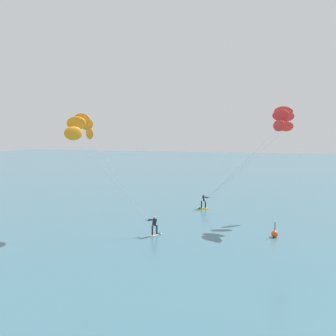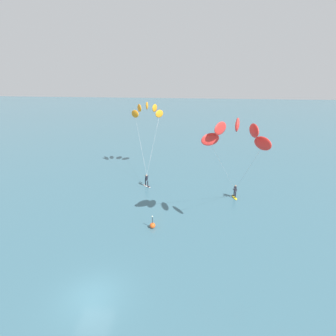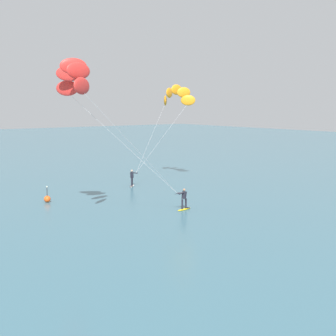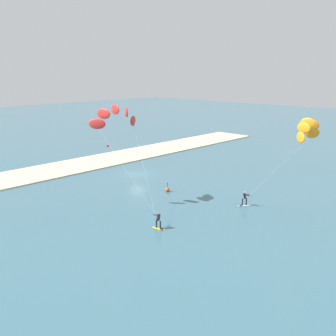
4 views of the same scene
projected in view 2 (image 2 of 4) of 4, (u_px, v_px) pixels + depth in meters
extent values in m
plane|color=#386070|center=(92.00, 297.00, 19.22)|extent=(240.00, 240.00, 0.00)
ellipsoid|color=yellow|center=(234.00, 197.00, 33.52)|extent=(0.66, 1.54, 0.08)
cube|color=black|center=(233.00, 195.00, 33.88)|extent=(0.34, 0.33, 0.02)
cylinder|color=black|center=(235.00, 195.00, 33.16)|extent=(0.14, 0.14, 0.78)
cylinder|color=black|center=(234.00, 193.00, 33.57)|extent=(0.14, 0.14, 0.78)
cube|color=black|center=(235.00, 189.00, 33.12)|extent=(0.36, 0.38, 0.63)
sphere|color=#9E7051|center=(236.00, 186.00, 32.97)|extent=(0.20, 0.20, 0.20)
cylinder|color=black|center=(235.00, 190.00, 32.57)|extent=(0.14, 0.54, 0.03)
cylinder|color=black|center=(236.00, 189.00, 32.78)|extent=(0.19, 0.61, 0.15)
cylinder|color=black|center=(234.00, 188.00, 32.84)|extent=(0.41, 0.55, 0.15)
ellipsoid|color=red|center=(210.00, 139.00, 23.32)|extent=(1.73, 1.28, 1.10)
ellipsoid|color=red|center=(220.00, 128.00, 22.75)|extent=(1.31, 1.71, 1.10)
ellipsoid|color=red|center=(237.00, 125.00, 22.23)|extent=(0.70, 1.88, 1.10)
ellipsoid|color=red|center=(254.00, 131.00, 22.00)|extent=(0.65, 1.88, 1.10)
ellipsoid|color=red|center=(263.00, 143.00, 22.13)|extent=(1.28, 1.73, 1.10)
cylinder|color=#B2B2B7|center=(225.00, 170.00, 28.00)|extent=(3.73, 7.25, 7.72)
cylinder|color=#B2B2B7|center=(246.00, 172.00, 27.41)|extent=(0.47, 8.13, 7.72)
ellipsoid|color=white|center=(147.00, 186.00, 36.62)|extent=(1.39, 1.23, 0.08)
cube|color=black|center=(149.00, 187.00, 36.33)|extent=(0.40, 0.40, 0.02)
cylinder|color=black|center=(146.00, 183.00, 36.62)|extent=(0.14, 0.14, 0.78)
cylinder|color=black|center=(148.00, 183.00, 36.33)|extent=(0.14, 0.14, 0.78)
cube|color=black|center=(146.00, 178.00, 36.23)|extent=(0.44, 0.44, 0.63)
sphere|color=tan|center=(146.00, 175.00, 36.08)|extent=(0.20, 0.20, 0.20)
cylinder|color=black|center=(147.00, 176.00, 36.69)|extent=(0.09, 0.55, 0.03)
cylinder|color=black|center=(146.00, 176.00, 36.42)|extent=(0.37, 0.57, 0.15)
cylinder|color=black|center=(147.00, 176.00, 36.42)|extent=(0.24, 0.60, 0.15)
ellipsoid|color=orange|center=(159.00, 114.00, 39.43)|extent=(1.19, 1.39, 1.10)
ellipsoid|color=orange|center=(155.00, 108.00, 39.12)|extent=(0.72, 1.55, 1.10)
ellipsoid|color=orange|center=(147.00, 106.00, 38.99)|extent=(0.50, 1.54, 1.10)
ellipsoid|color=orange|center=(139.00, 108.00, 39.07)|extent=(1.02, 1.48, 1.10)
ellipsoid|color=orange|center=(135.00, 114.00, 39.35)|extent=(1.39, 1.19, 1.10)
cylinder|color=#B2B2B7|center=(153.00, 145.00, 38.11)|extent=(1.08, 5.86, 7.01)
cylinder|color=#B2B2B7|center=(141.00, 145.00, 38.07)|extent=(2.42, 5.45, 7.01)
sphere|color=#EA5119|center=(153.00, 225.00, 27.23)|extent=(0.56, 0.56, 0.56)
cylinder|color=#262628|center=(152.00, 220.00, 27.01)|extent=(0.06, 0.06, 0.70)
sphere|color=#F2F2CC|center=(152.00, 216.00, 26.86)|extent=(0.12, 0.12, 0.12)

